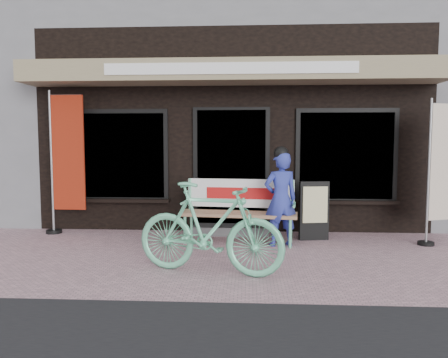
# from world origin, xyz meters

# --- Properties ---
(ground) EXTENTS (70.00, 70.00, 0.00)m
(ground) POSITION_xyz_m (0.00, 0.00, 0.00)
(ground) COLOR #BE919C
(ground) RESTS_ON ground
(storefront) EXTENTS (7.00, 6.77, 6.00)m
(storefront) POSITION_xyz_m (0.00, 4.96, 2.99)
(storefront) COLOR black
(storefront) RESTS_ON ground
(bench) EXTENTS (1.88, 0.68, 1.00)m
(bench) POSITION_xyz_m (0.16, 1.20, 0.58)
(bench) COLOR #69CE9D
(bench) RESTS_ON ground
(person) EXTENTS (0.60, 0.48, 1.53)m
(person) POSITION_xyz_m (0.80, 0.95, 0.75)
(person) COLOR #2D389C
(person) RESTS_ON ground
(bicycle) EXTENTS (1.93, 0.97, 1.11)m
(bicycle) POSITION_xyz_m (-0.16, -0.53, 0.56)
(bicycle) COLOR #69CE9D
(bicycle) RESTS_ON ground
(nobori_red) EXTENTS (0.72, 0.28, 2.48)m
(nobori_red) POSITION_xyz_m (-2.85, 1.64, 1.28)
(nobori_red) COLOR gray
(nobori_red) RESTS_ON ground
(nobori_cream) EXTENTS (0.66, 0.35, 2.26)m
(nobori_cream) POSITION_xyz_m (3.28, 1.19, 1.16)
(nobori_cream) COLOR gray
(nobori_cream) RESTS_ON ground
(menu_stand) EXTENTS (0.49, 0.18, 0.96)m
(menu_stand) POSITION_xyz_m (1.37, 1.37, 0.49)
(menu_stand) COLOR black
(menu_stand) RESTS_ON ground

